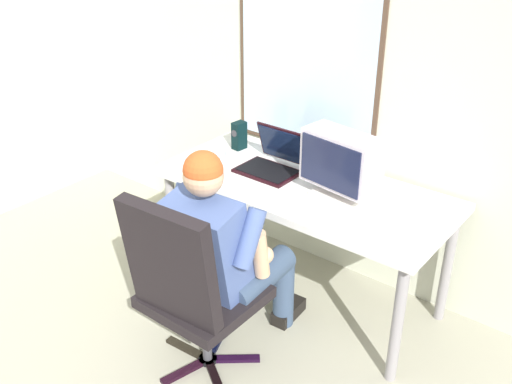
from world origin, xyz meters
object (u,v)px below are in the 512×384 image
at_px(office_chair, 188,284).
at_px(desk_speaker, 239,135).
at_px(person_seated, 224,248).
at_px(crt_monitor, 341,162).
at_px(wine_glass, 219,158).
at_px(laptop, 275,159).
at_px(desk, 303,196).

distance_m(office_chair, desk_speaker, 1.26).
bearing_deg(person_seated, desk_speaker, 125.01).
height_order(crt_monitor, wine_glass, crt_monitor).
xyz_separation_m(crt_monitor, laptop, (-0.48, 0.07, -0.14)).
bearing_deg(crt_monitor, desk_speaker, 168.42).
bearing_deg(desk, wine_glass, -157.64).
bearing_deg(crt_monitor, desk, 178.34).
distance_m(desk, wine_glass, 0.53).
height_order(desk, wine_glass, wine_glass).
xyz_separation_m(crt_monitor, wine_glass, (-0.69, -0.18, -0.11)).
relative_size(office_chair, person_seated, 0.87).
xyz_separation_m(person_seated, desk_speaker, (-0.56, 0.80, 0.22)).
xyz_separation_m(office_chair, desk_speaker, (-0.58, 1.08, 0.27)).
distance_m(crt_monitor, desk_speaker, 0.87).
height_order(crt_monitor, desk_speaker, crt_monitor).
bearing_deg(office_chair, person_seated, 93.30).
relative_size(person_seated, crt_monitor, 2.73).
bearing_deg(laptop, person_seated, -73.84).
relative_size(laptop, desk_speaker, 1.98).
xyz_separation_m(crt_monitor, desk_speaker, (-0.84, 0.17, -0.12)).
bearing_deg(person_seated, wine_glass, 133.02).
relative_size(desk, desk_speaker, 9.50).
distance_m(person_seated, laptop, 0.75).
xyz_separation_m(desk, office_chair, (-0.04, -0.92, -0.10)).
relative_size(person_seated, desk_speaker, 6.79).
bearing_deg(wine_glass, crt_monitor, 14.88).
relative_size(office_chair, laptop, 2.97).
distance_m(office_chair, laptop, 1.03).
distance_m(person_seated, desk_speaker, 1.00).
xyz_separation_m(office_chair, person_seated, (-0.02, 0.28, 0.05)).
xyz_separation_m(office_chair, wine_glass, (-0.43, 0.73, 0.28)).
height_order(desk, crt_monitor, crt_monitor).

